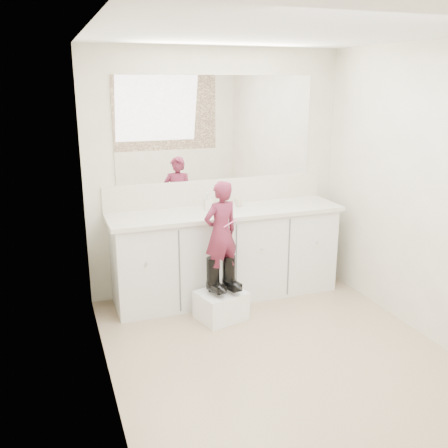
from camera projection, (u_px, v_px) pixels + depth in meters
name	position (u px, v px, depth m)	size (l,w,h in m)	color
floor	(279.00, 354.00, 3.95)	(3.00, 3.00, 0.00)	#8E735D
ceiling	(290.00, 31.00, 3.29)	(3.00, 3.00, 0.00)	white
wall_back	(217.00, 173.00, 4.97)	(2.60, 2.60, 0.00)	beige
wall_front	(433.00, 284.00, 2.26)	(2.60, 2.60, 0.00)	beige
wall_left	(102.00, 225.00, 3.19)	(3.00, 3.00, 0.00)	beige
wall_right	(428.00, 194.00, 4.04)	(3.00, 3.00, 0.00)	beige
vanity_cabinet	(226.00, 255.00, 4.94)	(2.20, 0.55, 0.85)	silver
countertop	(227.00, 212.00, 4.80)	(2.28, 0.58, 0.04)	beige
backsplash	(217.00, 192.00, 5.01)	(2.28, 0.03, 0.25)	beige
mirror	(217.00, 129.00, 4.84)	(2.00, 0.02, 1.00)	white
dot_panel	(443.00, 186.00, 2.15)	(2.00, 0.01, 1.20)	#472819
faucet	(221.00, 201.00, 4.93)	(0.08, 0.08, 0.10)	silver
cup	(239.00, 202.00, 4.92)	(0.09, 0.09, 0.09)	beige
soap_bottle	(208.00, 202.00, 4.78)	(0.07, 0.08, 0.16)	silver
step_stool	(221.00, 305.00, 4.52)	(0.40, 0.34, 0.26)	white
boot_left	(213.00, 276.00, 4.41)	(0.12, 0.22, 0.34)	black
boot_right	(229.00, 274.00, 4.46)	(0.12, 0.22, 0.34)	black
toddler	(221.00, 233.00, 4.33)	(0.33, 0.22, 0.92)	#9C3057
toothbrush	(230.00, 223.00, 4.29)	(0.01, 0.01, 0.14)	pink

